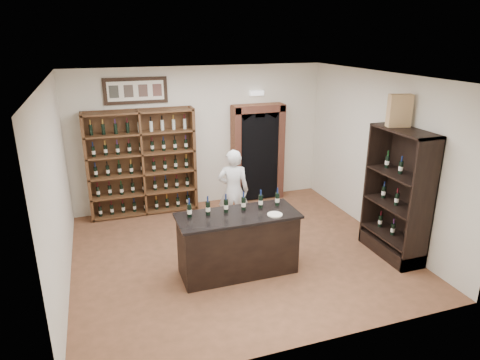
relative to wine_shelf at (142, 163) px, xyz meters
name	(u,v)px	position (x,y,z in m)	size (l,w,h in m)	color
floor	(238,252)	(1.30, -2.33, -1.10)	(5.50, 5.50, 0.00)	brown
ceiling	(237,77)	(1.30, -2.33, 1.90)	(5.50, 5.50, 0.00)	white
wall_back	(201,137)	(1.30, 0.17, 0.40)	(5.50, 0.04, 3.00)	silver
wall_left	(57,190)	(-1.45, -2.33, 0.40)	(0.04, 5.00, 3.00)	silver
wall_right	(380,156)	(4.05, -2.33, 0.40)	(0.04, 5.00, 3.00)	silver
wine_shelf	(142,163)	(0.00, 0.00, 0.00)	(2.20, 0.38, 2.20)	brown
framed_picture	(136,91)	(0.00, 0.14, 1.45)	(1.25, 0.04, 0.52)	black
arched_doorway	(257,150)	(2.55, 0.00, 0.04)	(1.17, 0.35, 2.17)	black
emergency_light	(257,93)	(2.55, 0.09, 1.30)	(0.30, 0.10, 0.10)	white
tasting_counter	(238,244)	(1.10, -2.93, -0.61)	(1.88, 0.78, 1.00)	black
counter_bottle_0	(189,210)	(0.38, -2.79, 0.01)	(0.07, 0.07, 0.30)	black
counter_bottle_1	(208,208)	(0.67, -2.79, 0.01)	(0.07, 0.07, 0.30)	black
counter_bottle_2	(226,206)	(0.96, -2.79, 0.01)	(0.07, 0.07, 0.30)	black
counter_bottle_3	(244,203)	(1.24, -2.79, 0.01)	(0.07, 0.07, 0.30)	black
counter_bottle_4	(261,201)	(1.53, -2.79, 0.01)	(0.07, 0.07, 0.30)	black
counter_bottle_5	(277,199)	(1.82, -2.79, 0.01)	(0.07, 0.07, 0.30)	black
side_cabinet	(397,214)	(3.82, -3.23, -0.35)	(0.48, 1.20, 2.20)	black
shopkeeper	(233,191)	(1.51, -1.44, -0.29)	(0.59, 0.39, 1.62)	white
plate	(275,215)	(1.63, -3.14, -0.09)	(0.23, 0.23, 0.02)	white
wine_crate	(399,111)	(3.80, -3.02, 1.36)	(0.37, 0.15, 0.52)	tan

